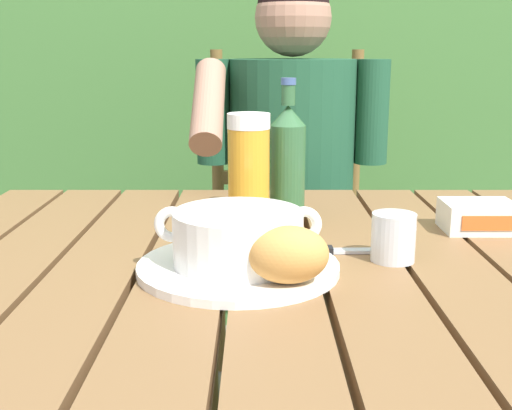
{
  "coord_description": "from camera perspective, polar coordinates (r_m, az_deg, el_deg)",
  "views": [
    {
      "loc": [
        -0.03,
        -0.9,
        1.03
      ],
      "look_at": [
        -0.02,
        0.05,
        0.8
      ],
      "focal_mm": 45.57,
      "sensor_mm": 36.0,
      "label": 1
    }
  ],
  "objects": [
    {
      "name": "beer_glass",
      "position": [
        1.11,
        -0.66,
        3.05
      ],
      "size": [
        0.07,
        0.07,
        0.19
      ],
      "color": "gold",
      "rests_on": "dining_table"
    },
    {
      "name": "butter_tub",
      "position": [
        1.16,
        18.91,
        -0.94
      ],
      "size": [
        0.12,
        0.09,
        0.05
      ],
      "color": "white",
      "rests_on": "dining_table"
    },
    {
      "name": "dining_table",
      "position": [
        0.98,
        1.48,
        -10.16
      ],
      "size": [
        1.12,
        0.97,
        0.73
      ],
      "color": "brown",
      "rests_on": "ground_plane"
    },
    {
      "name": "beer_bottle",
      "position": [
        1.16,
        2.77,
        3.98
      ],
      "size": [
        0.06,
        0.06,
        0.25
      ],
      "color": "#316037",
      "rests_on": "dining_table"
    },
    {
      "name": "hedge_backdrop",
      "position": [
        2.65,
        0.54,
        14.84
      ],
      "size": [
        3.45,
        0.88,
        2.28
      ],
      "color": "#427335",
      "rests_on": "ground_plane"
    },
    {
      "name": "soup_bowl",
      "position": [
        0.89,
        -1.61,
        -2.74
      ],
      "size": [
        0.23,
        0.18,
        0.08
      ],
      "color": "white",
      "rests_on": "serving_plate"
    },
    {
      "name": "bread_roll",
      "position": [
        0.81,
        2.84,
        -4.38
      ],
      "size": [
        0.11,
        0.08,
        0.07
      ],
      "color": "#C88C43",
      "rests_on": "serving_plate"
    },
    {
      "name": "person_eating",
      "position": [
        1.65,
        3.06,
        2.5
      ],
      "size": [
        0.48,
        0.47,
        1.22
      ],
      "color": "#1E4F32",
      "rests_on": "ground_plane"
    },
    {
      "name": "serving_plate",
      "position": [
        0.9,
        -1.59,
        -5.46
      ],
      "size": [
        0.28,
        0.28,
        0.01
      ],
      "color": "white",
      "rests_on": "dining_table"
    },
    {
      "name": "water_glass_small",
      "position": [
        0.95,
        11.99,
        -2.85
      ],
      "size": [
        0.06,
        0.06,
        0.07
      ],
      "color": "silver",
      "rests_on": "dining_table"
    },
    {
      "name": "chair_near_diner",
      "position": [
        1.9,
        2.75,
        -3.11
      ],
      "size": [
        0.45,
        0.44,
        1.03
      ],
      "color": "brown",
      "rests_on": "ground_plane"
    },
    {
      "name": "table_knife",
      "position": [
        0.98,
        6.55,
        -3.98
      ],
      "size": [
        0.16,
        0.02,
        0.01
      ],
      "color": "silver",
      "rests_on": "dining_table"
    }
  ]
}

